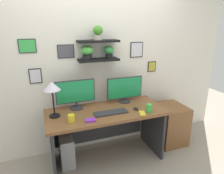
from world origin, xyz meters
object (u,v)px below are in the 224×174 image
at_px(water_cup, 149,108).
at_px(computer_mouse, 136,108).
at_px(computer_tower_left, 66,149).
at_px(coffee_mug, 71,118).
at_px(cell_phone, 142,113).
at_px(monitor_right, 125,89).
at_px(monitor_left, 76,93).
at_px(desk, 105,123).
at_px(keyboard, 111,113).
at_px(drawer_cabinet, 169,124).
at_px(scissors_tray, 90,120).
at_px(desk_lamp, 52,89).

bearing_deg(water_cup, computer_mouse, 134.11).
xyz_separation_m(computer_mouse, computer_tower_left, (-0.94, 0.22, -0.56)).
bearing_deg(computer_tower_left, coffee_mug, -77.12).
height_order(computer_mouse, cell_phone, computer_mouse).
bearing_deg(monitor_right, coffee_mug, -155.91).
distance_m(monitor_left, computer_tower_left, 0.79).
relative_size(desk, water_cup, 14.37).
relative_size(monitor_left, keyboard, 1.19).
distance_m(desk, computer_tower_left, 0.64).
bearing_deg(computer_mouse, monitor_left, 156.58).
bearing_deg(keyboard, cell_phone, -21.28).
height_order(coffee_mug, water_cup, water_cup).
bearing_deg(keyboard, water_cup, -15.53).
xyz_separation_m(cell_phone, computer_tower_left, (-0.96, 0.36, -0.55)).
height_order(drawer_cabinet, computer_tower_left, drawer_cabinet).
xyz_separation_m(keyboard, scissors_tray, (-0.30, -0.12, 0.00)).
bearing_deg(computer_tower_left, scissors_tray, -50.64).
height_order(monitor_right, keyboard, monitor_right).
distance_m(desk_lamp, computer_tower_left, 0.92).
bearing_deg(desk_lamp, cell_phone, -15.57).
relative_size(desk_lamp, coffee_mug, 5.01).
bearing_deg(scissors_tray, desk, 45.34).
height_order(desk_lamp, water_cup, desk_lamp).
relative_size(desk, coffee_mug, 17.56).
xyz_separation_m(monitor_left, cell_phone, (0.77, -0.46, -0.21)).
height_order(monitor_right, cell_phone, monitor_right).
xyz_separation_m(cell_phone, water_cup, (0.10, 0.01, 0.05)).
distance_m(keyboard, coffee_mug, 0.52).
bearing_deg(monitor_left, coffee_mug, -108.48).
height_order(desk, monitor_left, monitor_left).
distance_m(desk, water_cup, 0.65).
xyz_separation_m(keyboard, coffee_mug, (-0.51, -0.06, 0.04)).
bearing_deg(water_cup, computer_tower_left, 161.69).
xyz_separation_m(keyboard, drawer_cabinet, (1.07, 0.17, -0.45)).
height_order(scissors_tray, water_cup, water_cup).
height_order(computer_mouse, desk_lamp, desk_lamp).
bearing_deg(monitor_left, monitor_right, 0.01).
bearing_deg(computer_tower_left, desk, -6.50).
bearing_deg(drawer_cabinet, monitor_left, 174.30).
bearing_deg(computer_tower_left, cell_phone, -20.85).
bearing_deg(desk, drawer_cabinet, 0.91).
bearing_deg(drawer_cabinet, monitor_right, 168.86).
bearing_deg(desk, monitor_left, 155.55).
height_order(water_cup, computer_tower_left, water_cup).
height_order(desk_lamp, computer_tower_left, desk_lamp).
relative_size(monitor_right, drawer_cabinet, 0.87).
relative_size(monitor_left, desk_lamp, 1.16).
relative_size(monitor_right, computer_tower_left, 1.30).
distance_m(coffee_mug, scissors_tray, 0.22).
relative_size(keyboard, desk_lamp, 0.98).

